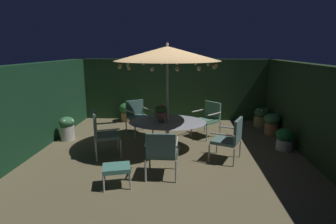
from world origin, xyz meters
TOP-DOWN VIEW (x-y plane):
  - ground_plane at (0.00, 0.00)m, footprint 6.87×6.43m
  - hedge_backdrop_rear at (0.00, 3.06)m, footprint 6.87×0.30m
  - hedge_backdrop_left at (-3.28, 0.00)m, footprint 0.30×6.43m
  - hedge_backdrop_right at (3.28, 0.00)m, footprint 0.30×6.43m
  - patio_dining_table at (-0.05, 0.04)m, footprint 1.89×1.48m
  - patio_umbrella at (-0.05, 0.04)m, footprint 2.48×2.48m
  - centerpiece_planter at (-0.20, -0.03)m, footprint 0.29×0.29m
  - patio_chair_north at (-1.50, -0.51)m, footprint 0.74×0.76m
  - patio_chair_northeast at (-0.06, -1.51)m, footprint 0.61×0.62m
  - patio_chair_east at (1.38, -0.59)m, footprint 0.77×0.78m
  - patio_chair_southeast at (1.04, 1.14)m, footprint 0.85×0.85m
  - patio_chair_south at (-1.00, 1.25)m, footprint 0.83×0.83m
  - ottoman_footrest at (-0.83, -1.89)m, footprint 0.57×0.50m
  - potted_plant_left_near at (2.88, 1.37)m, footprint 0.46×0.46m
  - potted_plant_back_center at (-2.81, 0.55)m, footprint 0.41×0.41m
  - potted_plant_right_near at (-1.60, 2.62)m, footprint 0.53×0.53m
  - potted_plant_left_far at (2.82, 0.16)m, footprint 0.43×0.43m
  - potted_plant_front_corner at (2.82, 2.24)m, footprint 0.45×0.45m

SIDE VIEW (x-z plane):
  - ground_plane at x=0.00m, z-range -0.02..0.00m
  - potted_plant_left_far at x=2.82m, z-range 0.02..0.55m
  - potted_plant_front_corner at x=2.82m, z-range 0.00..0.62m
  - ottoman_footrest at x=-0.83m, z-range 0.14..0.53m
  - potted_plant_left_near at x=2.88m, z-range 0.03..0.66m
  - potted_plant_back_center at x=-2.81m, z-range 0.03..0.67m
  - potted_plant_right_near at x=-1.60m, z-range 0.03..0.67m
  - patio_chair_east at x=1.38m, z-range 0.06..1.03m
  - patio_chair_northeast at x=-0.06m, z-range 0.08..1.02m
  - patio_chair_southeast at x=1.04m, z-range 0.08..1.04m
  - patio_chair_south at x=-1.00m, z-range 0.09..1.06m
  - patio_dining_table at x=-0.05m, z-range 0.24..0.95m
  - patio_chair_north at x=-1.50m, z-range 0.08..1.13m
  - centerpiece_planter at x=-0.20m, z-range 0.75..1.18m
  - hedge_backdrop_rear at x=0.00m, z-range 0.00..2.09m
  - hedge_backdrop_left at x=-3.28m, z-range 0.00..2.09m
  - hedge_backdrop_right at x=3.28m, z-range 0.00..2.09m
  - patio_umbrella at x=-0.05m, z-range 1.04..3.60m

